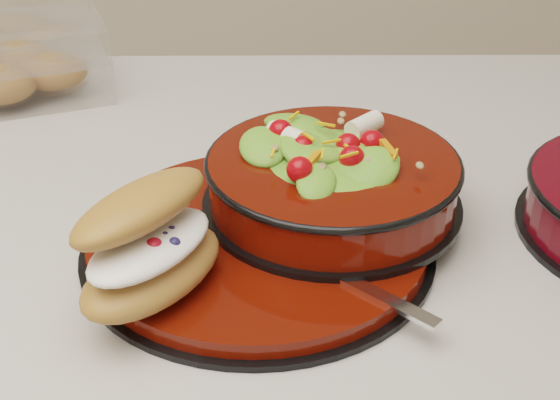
{
  "coord_description": "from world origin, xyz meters",
  "views": [
    {
      "loc": [
        0.11,
        -0.7,
        1.3
      ],
      "look_at": [
        0.11,
        -0.1,
        0.94
      ],
      "focal_mm": 50.0,
      "sensor_mm": 36.0,
      "label": 1
    }
  ],
  "objects_px": {
    "salad_bowl": "(333,171)",
    "croissant": "(151,244)",
    "pastry_box": "(8,61)",
    "fork": "(337,274)",
    "dinner_plate": "(259,240)"
  },
  "relations": [
    {
      "from": "salad_bowl",
      "to": "croissant",
      "type": "xyz_separation_m",
      "value": [
        -0.15,
        -0.12,
        0.0
      ]
    },
    {
      "from": "salad_bowl",
      "to": "pastry_box",
      "type": "xyz_separation_m",
      "value": [
        -0.39,
        0.31,
        -0.01
      ]
    },
    {
      "from": "fork",
      "to": "pastry_box",
      "type": "xyz_separation_m",
      "value": [
        -0.39,
        0.43,
        0.02
      ]
    },
    {
      "from": "salad_bowl",
      "to": "fork",
      "type": "xyz_separation_m",
      "value": [
        -0.0,
        -0.11,
        -0.03
      ]
    },
    {
      "from": "salad_bowl",
      "to": "fork",
      "type": "relative_size",
      "value": 1.68
    },
    {
      "from": "croissant",
      "to": "fork",
      "type": "relative_size",
      "value": 1.19
    },
    {
      "from": "fork",
      "to": "salad_bowl",
      "type": "bearing_deg",
      "value": 40.92
    },
    {
      "from": "fork",
      "to": "pastry_box",
      "type": "relative_size",
      "value": 0.51
    },
    {
      "from": "pastry_box",
      "to": "salad_bowl",
      "type": "bearing_deg",
      "value": -59.14
    },
    {
      "from": "dinner_plate",
      "to": "pastry_box",
      "type": "xyz_separation_m",
      "value": [
        -0.32,
        0.36,
        0.03
      ]
    },
    {
      "from": "croissant",
      "to": "pastry_box",
      "type": "height_order",
      "value": "croissant"
    },
    {
      "from": "croissant",
      "to": "pastry_box",
      "type": "distance_m",
      "value": 0.5
    },
    {
      "from": "croissant",
      "to": "pastry_box",
      "type": "relative_size",
      "value": 0.61
    },
    {
      "from": "croissant",
      "to": "pastry_box",
      "type": "bearing_deg",
      "value": 63.51
    },
    {
      "from": "pastry_box",
      "to": "croissant",
      "type": "bearing_deg",
      "value": -81.31
    }
  ]
}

